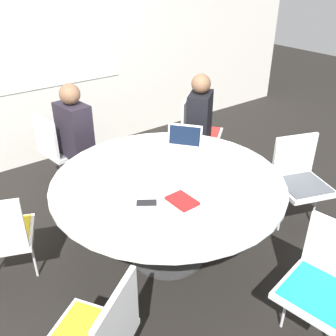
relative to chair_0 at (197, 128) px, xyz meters
name	(u,v)px	position (x,y,z in m)	size (l,w,h in m)	color
ground_plane	(168,253)	(-1.17, -1.02, -0.51)	(16.00, 16.00, 0.00)	black
wall_back	(44,47)	(-1.17, 1.32, 0.84)	(8.00, 0.07, 2.70)	silver
conference_table	(168,193)	(-1.17, -1.02, 0.10)	(1.79, 1.79, 0.74)	#333333
chair_0	(197,128)	(0.00, 0.00, 0.00)	(0.61, 0.60, 0.86)	silver
chair_1	(59,146)	(-1.46, 0.51, 0.00)	(0.48, 0.49, 0.86)	silver
chair_4	(326,280)	(-0.89, -2.25, 0.00)	(0.49, 0.51, 0.86)	silver
chair_5	(300,176)	(0.03, -1.38, 0.00)	(0.56, 0.54, 0.86)	silver
person_0	(201,121)	(-0.14, -0.21, 0.19)	(0.42, 0.40, 1.21)	black
person_1	(76,133)	(-1.34, 0.28, 0.19)	(0.30, 0.39, 1.21)	#231E28
laptop	(183,145)	(-0.77, -0.70, 0.28)	(0.39, 0.40, 0.21)	silver
spiral_notebook	(182,201)	(-1.28, -1.33, 0.23)	(0.16, 0.21, 0.02)	maroon
coffee_cup	(221,202)	(-1.11, -1.53, 0.26)	(0.08, 0.08, 0.08)	white
cell_phone	(147,203)	(-1.48, -1.19, 0.23)	(0.16, 0.14, 0.01)	black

